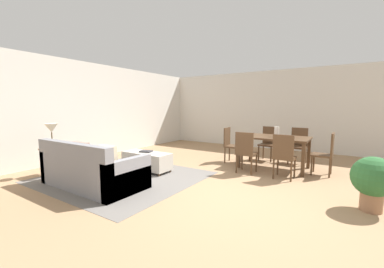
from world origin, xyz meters
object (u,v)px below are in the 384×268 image
object	(u,v)px
dining_chair_head_west	(230,143)
book_on_ottoman	(146,151)
table_lamp	(51,129)
vase_centerpiece	(277,132)
dining_chair_head_east	(327,151)
dining_chair_far_right	(298,143)
potted_plant	(373,179)
ottoman_table	(147,160)
side_table	(53,154)
dining_chair_far_left	(268,141)
dining_chair_near_right	(284,154)
couch	(92,171)
dining_table	(274,140)
dining_chair_near_left	(246,150)

from	to	relation	value
dining_chair_head_west	book_on_ottoman	size ratio (longest dim) A/B	3.54
table_lamp	vase_centerpiece	xyz separation A→B (m)	(3.80, 3.22, -0.12)
dining_chair_head_east	vase_centerpiece	distance (m)	1.12
dining_chair_far_right	potted_plant	size ratio (longest dim) A/B	1.18
ottoman_table	vase_centerpiece	world-z (taller)	vase_centerpiece
side_table	dining_chair_far_left	distance (m)	5.28
side_table	dining_chair_head_east	world-z (taller)	dining_chair_head_east
dining_chair_near_right	dining_chair_far_right	xyz separation A→B (m)	(-0.01, 1.68, 0.00)
dining_chair_far_left	potted_plant	distance (m)	3.30
ottoman_table	dining_chair_near_right	size ratio (longest dim) A/B	1.26
dining_chair_near_right	book_on_ottoman	xyz separation A→B (m)	(-2.82, -1.01, -0.08)
couch	dining_chair_head_west	xyz separation A→B (m)	(1.34, 3.18, 0.23)
dining_chair_far_left	book_on_ottoman	size ratio (longest dim) A/B	3.54
dining_chair_head_east	dining_chair_head_west	world-z (taller)	same
dining_chair_head_west	vase_centerpiece	bearing A→B (deg)	0.47
couch	potted_plant	distance (m)	4.52
side_table	dining_table	bearing A→B (deg)	40.80
potted_plant	vase_centerpiece	bearing A→B (deg)	136.02
couch	dining_chair_near_right	xyz separation A→B (m)	(2.87, 2.38, 0.23)
dining_chair_near_left	dining_chair_head_west	distance (m)	1.08
side_table	dining_chair_near_left	distance (m)	4.13
ottoman_table	dining_chair_far_left	distance (m)	3.35
dining_chair_near_left	potted_plant	bearing A→B (deg)	-21.69
dining_chair_head_east	book_on_ottoman	bearing A→B (deg)	-152.91
dining_chair_far_right	side_table	bearing A→B (deg)	-135.43
dining_table	potted_plant	distance (m)	2.48
dining_chair_near_right	dining_chair_head_east	world-z (taller)	same
dining_chair_head_west	book_on_ottoman	bearing A→B (deg)	-125.59
dining_table	dining_chair_far_right	distance (m)	0.96
book_on_ottoman	dining_chair_near_right	bearing A→B (deg)	19.65
couch	vase_centerpiece	bearing A→B (deg)	51.80
vase_centerpiece	dining_chair_far_right	bearing A→B (deg)	68.04
dining_table	dining_chair_head_east	size ratio (longest dim) A/B	1.68
couch	dining_chair_near_left	world-z (taller)	dining_chair_near_left
side_table	dining_chair_head_west	size ratio (longest dim) A/B	0.64
dining_chair_near_right	dining_chair_far_right	size ratio (longest dim) A/B	1.00
ottoman_table	dining_chair_near_right	bearing A→B (deg)	20.35
dining_chair_head_west	dining_table	bearing A→B (deg)	1.11
table_lamp	dining_chair_head_east	size ratio (longest dim) A/B	0.57
dining_table	dining_chair_head_east	xyz separation A→B (m)	(1.11, -0.03, -0.15)
dining_chair_far_right	vase_centerpiece	bearing A→B (deg)	-111.96
dining_chair_head_west	ottoman_table	bearing A→B (deg)	-124.38
book_on_ottoman	dining_chair_head_east	bearing A→B (deg)	27.09
dining_chair_head_east	potted_plant	size ratio (longest dim) A/B	1.18
ottoman_table	side_table	world-z (taller)	side_table
dining_chair_near_left	dining_chair_head_west	size ratio (longest dim) A/B	1.00
dining_chair_head_east	potted_plant	world-z (taller)	dining_chair_head_east
vase_centerpiece	book_on_ottoman	size ratio (longest dim) A/B	0.92
dining_chair_head_west	potted_plant	bearing A→B (deg)	-29.88
book_on_ottoman	side_table	bearing A→B (deg)	-133.60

